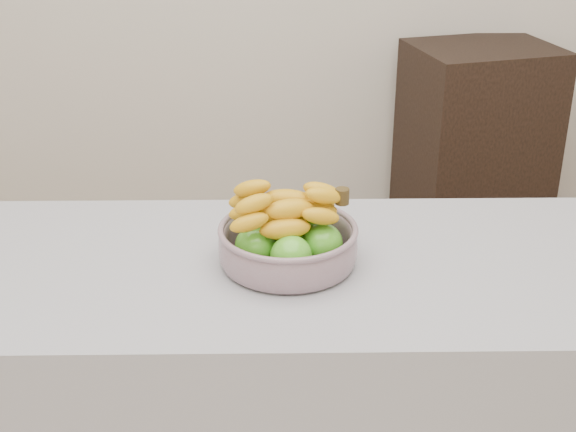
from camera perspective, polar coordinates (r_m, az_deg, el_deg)
name	(u,v)px	position (r m, az deg, el deg)	size (l,w,h in m)	color
cabinet	(473,163)	(3.28, 13.03, 3.66)	(0.52, 0.42, 0.94)	black
fruit_bowl	(288,240)	(1.52, -0.02, -1.69)	(0.27, 0.27, 0.15)	#98A6B7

